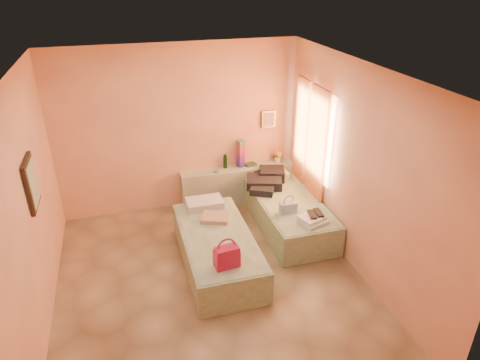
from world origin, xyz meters
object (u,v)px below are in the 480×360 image
at_px(bed_right, 288,213).
at_px(blue_handbag, 288,208).
at_px(headboard_ledge, 239,184).
at_px(towel_stack, 313,220).
at_px(water_bottle, 225,161).
at_px(green_book, 251,164).
at_px(bed_left, 217,250).
at_px(flower_vase, 277,156).
at_px(magenta_handbag, 227,256).

relative_size(bed_right, blue_handbag, 7.78).
bearing_deg(bed_right, headboard_ledge, 116.72).
bearing_deg(towel_stack, bed_right, 95.93).
xyz_separation_m(water_bottle, green_book, (0.46, -0.03, -0.10)).
relative_size(bed_left, flower_vase, 8.11).
distance_m(water_bottle, towel_stack, 2.05).
distance_m(flower_vase, magenta_handbag, 2.92).
height_order(green_book, magenta_handbag, magenta_handbag).
height_order(headboard_ledge, bed_right, headboard_ledge).
distance_m(headboard_ledge, bed_left, 1.88).
distance_m(bed_right, green_book, 1.21).
relative_size(flower_vase, magenta_handbag, 0.81).
bearing_deg(water_bottle, magenta_handbag, -104.13).
bearing_deg(magenta_handbag, bed_right, 38.01).
bearing_deg(bed_right, bed_left, -153.76).
xyz_separation_m(bed_right, magenta_handbag, (-1.37, -1.35, 0.39)).
relative_size(bed_right, water_bottle, 8.29).
xyz_separation_m(water_bottle, magenta_handbag, (-0.62, -2.47, -0.13)).
distance_m(green_book, magenta_handbag, 2.67).
relative_size(water_bottle, magenta_handbag, 0.79).
xyz_separation_m(bed_right, blue_handbag, (-0.16, -0.37, 0.33)).
xyz_separation_m(headboard_ledge, blue_handbag, (0.36, -1.42, 0.26)).
height_order(green_book, blue_handbag, green_book).
xyz_separation_m(green_book, blue_handbag, (0.12, -1.47, -0.08)).
bearing_deg(magenta_handbag, water_bottle, 69.30).
distance_m(flower_vase, blue_handbag, 1.54).
relative_size(bed_left, blue_handbag, 7.78).
distance_m(bed_right, flower_vase, 1.24).
height_order(headboard_ledge, blue_handbag, blue_handbag).
bearing_deg(green_book, water_bottle, 164.92).
bearing_deg(green_book, headboard_ledge, 178.78).
relative_size(green_book, flower_vase, 0.76).
xyz_separation_m(water_bottle, flower_vase, (0.96, -0.02, 0.00)).
bearing_deg(water_bottle, bed_left, -108.16).
bearing_deg(flower_vase, green_book, -179.15).
bearing_deg(green_book, magenta_handbag, -125.70).
xyz_separation_m(headboard_ledge, bed_left, (-0.80, -1.70, -0.08)).
relative_size(magenta_handbag, blue_handbag, 1.19).
distance_m(flower_vase, towel_stack, 1.86).
xyz_separation_m(magenta_handbag, blue_handbag, (1.20, 0.98, -0.06)).
height_order(bed_right, flower_vase, flower_vase).
relative_size(bed_left, water_bottle, 8.29).
distance_m(bed_right, magenta_handbag, 1.96).
relative_size(bed_right, flower_vase, 8.11).
bearing_deg(water_bottle, blue_handbag, -68.70).
height_order(magenta_handbag, blue_handbag, magenta_handbag).
height_order(water_bottle, flower_vase, flower_vase).
bearing_deg(blue_handbag, water_bottle, 111.90).
relative_size(water_bottle, towel_stack, 0.69).
bearing_deg(water_bottle, flower_vase, -1.09).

